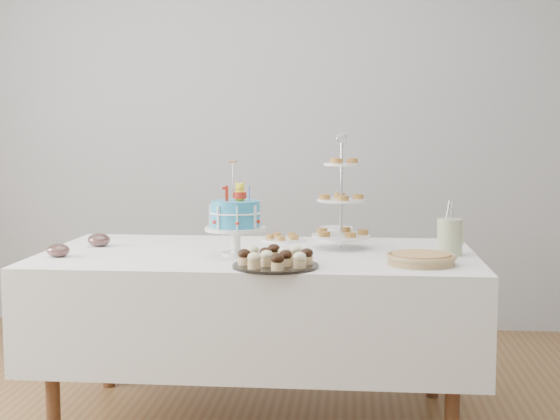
# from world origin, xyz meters

# --- Properties ---
(walls) EXTENTS (5.04, 4.04, 2.70)m
(walls) POSITION_xyz_m (0.00, 0.00, 1.35)
(walls) COLOR #9A9D9F
(walls) RESTS_ON floor
(table) EXTENTS (1.92, 1.02, 0.77)m
(table) POSITION_xyz_m (0.00, 0.30, 0.54)
(table) COLOR silver
(table) RESTS_ON floor
(birthday_cake) EXTENTS (0.27, 0.27, 0.41)m
(birthday_cake) POSITION_xyz_m (-0.09, 0.19, 0.88)
(birthday_cake) COLOR white
(birthday_cake) RESTS_ON table
(cupcake_tray) EXTENTS (0.35, 0.35, 0.08)m
(cupcake_tray) POSITION_xyz_m (0.11, -0.07, 0.81)
(cupcake_tray) COLOR black
(cupcake_tray) RESTS_ON table
(pie) EXTENTS (0.29, 0.29, 0.05)m
(pie) POSITION_xyz_m (0.70, 0.05, 0.80)
(pie) COLOR tan
(pie) RESTS_ON table
(tiered_stand) EXTENTS (0.27, 0.27, 0.53)m
(tiered_stand) POSITION_xyz_m (0.37, 0.45, 0.99)
(tiered_stand) COLOR silver
(tiered_stand) RESTS_ON table
(plate_stack) EXTENTS (0.17, 0.17, 0.07)m
(plate_stack) POSITION_xyz_m (0.34, 0.70, 0.80)
(plate_stack) COLOR white
(plate_stack) RESTS_ON table
(pastry_plate) EXTENTS (0.22, 0.22, 0.03)m
(pastry_plate) POSITION_xyz_m (0.08, 0.66, 0.78)
(pastry_plate) COLOR white
(pastry_plate) RESTS_ON table
(jam_bowl_a) EXTENTS (0.10, 0.10, 0.06)m
(jam_bowl_a) POSITION_xyz_m (-0.84, 0.09, 0.80)
(jam_bowl_a) COLOR silver
(jam_bowl_a) RESTS_ON table
(jam_bowl_b) EXTENTS (0.10, 0.10, 0.06)m
(jam_bowl_b) POSITION_xyz_m (-0.76, 0.40, 0.80)
(jam_bowl_b) COLOR silver
(jam_bowl_b) RESTS_ON table
(utensil_pitcher) EXTENTS (0.11, 0.11, 0.24)m
(utensil_pitcher) POSITION_xyz_m (0.84, 0.29, 0.86)
(utensil_pitcher) COLOR beige
(utensil_pitcher) RESTS_ON table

